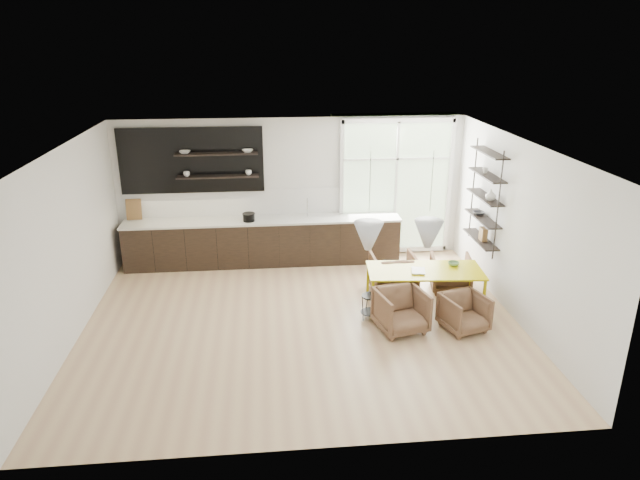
# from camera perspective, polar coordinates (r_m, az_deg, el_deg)

# --- Properties ---
(room) EXTENTS (7.02, 6.01, 2.91)m
(room) POSITION_cam_1_polar(r_m,az_deg,el_deg) (9.89, 1.07, 2.40)
(room) COLOR #D5B382
(room) RESTS_ON ground
(kitchen_run) EXTENTS (5.54, 0.69, 2.75)m
(kitchen_run) POSITION_cam_1_polar(r_m,az_deg,el_deg) (11.61, -6.12, 0.50)
(kitchen_run) COLOR black
(kitchen_run) RESTS_ON ground
(right_shelving) EXTENTS (0.26, 1.22, 1.90)m
(right_shelving) POSITION_cam_1_polar(r_m,az_deg,el_deg) (10.58, 16.18, 3.86)
(right_shelving) COLOR black
(right_shelving) RESTS_ON ground
(dining_table) EXTENTS (1.98, 1.02, 0.70)m
(dining_table) POSITION_cam_1_polar(r_m,az_deg,el_deg) (9.78, 10.44, -3.20)
(dining_table) COLOR #BAAE07
(dining_table) RESTS_ON ground
(armchair_back_left) EXTENTS (0.79, 0.81, 0.73)m
(armchair_back_left) POSITION_cam_1_polar(r_m,az_deg,el_deg) (10.38, 7.33, -3.35)
(armchair_back_left) COLOR brown
(armchair_back_left) RESTS_ON ground
(armchair_back_right) EXTENTS (0.81, 0.83, 0.66)m
(armchair_back_right) POSITION_cam_1_polar(r_m,az_deg,el_deg) (10.69, 12.91, -3.23)
(armchair_back_right) COLOR brown
(armchair_back_right) RESTS_ON ground
(armchair_front_left) EXTENTS (0.87, 0.89, 0.68)m
(armchair_front_left) POSITION_cam_1_polar(r_m,az_deg,el_deg) (9.13, 8.11, -7.00)
(armchair_front_left) COLOR brown
(armchair_front_left) RESTS_ON ground
(armchair_front_right) EXTENTS (0.80, 0.81, 0.59)m
(armchair_front_right) POSITION_cam_1_polar(r_m,az_deg,el_deg) (9.35, 14.23, -7.05)
(armchair_front_right) COLOR brown
(armchair_front_right) RESTS_ON ground
(wire_stool) EXTENTS (0.33, 0.33, 0.42)m
(wire_stool) POSITION_cam_1_polar(r_m,az_deg,el_deg) (9.45, 5.10, -6.35)
(wire_stool) COLOR black
(wire_stool) RESTS_ON ground
(table_book) EXTENTS (0.28, 0.34, 0.03)m
(table_book) POSITION_cam_1_polar(r_m,az_deg,el_deg) (9.65, 9.13, -3.04)
(table_book) COLOR white
(table_book) RESTS_ON dining_table
(table_bowl) EXTENTS (0.21, 0.21, 0.06)m
(table_bowl) POSITION_cam_1_polar(r_m,az_deg,el_deg) (10.03, 13.22, -2.33)
(table_bowl) COLOR #618856
(table_bowl) RESTS_ON dining_table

